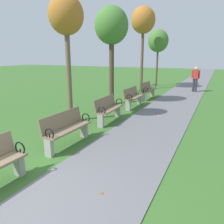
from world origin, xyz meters
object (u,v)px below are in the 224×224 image
Objects in this scene: park_bench_4 at (133,97)px; tree_2 at (112,27)px; tree_3 at (143,21)px; park_bench_2 at (66,128)px; park_bench_5 at (148,90)px; tree_4 at (158,41)px; tree_1 at (66,18)px; pedestrian_walking at (195,78)px; park_bench_3 at (108,108)px.

tree_2 reaches higher than park_bench_4.
tree_2 is 0.83× the size of tree_3.
park_bench_5 is (-0.00, 7.35, 0.00)m from park_bench_2.
park_bench_5 is at bearing 60.06° from tree_2.
tree_4 is at bearing 100.08° from park_bench_5.
tree_1 is at bearing -112.34° from park_bench_4.
park_bench_3 is at bearing -104.04° from pedestrian_walking.
tree_4 reaches higher than park_bench_2.
park_bench_3 is 2.56m from park_bench_4.
park_bench_2 is at bearing -76.91° from tree_2.
tree_1 is at bearing -90.99° from tree_2.
park_bench_5 is at bearing 90.00° from park_bench_3.
park_bench_5 is at bearing -79.92° from tree_4.
park_bench_3 is 0.30× the size of tree_3.
tree_2 is (-1.22, 5.24, 3.11)m from park_bench_2.
park_bench_3 is 1.01× the size of park_bench_4.
tree_2 reaches higher than park_bench_2.
park_bench_3 is 1.00× the size of pedestrian_walking.
park_bench_5 is (0.00, 2.32, 0.00)m from park_bench_4.
tree_3 reaches higher than tree_4.
tree_1 is (-1.28, -5.43, 3.06)m from park_bench_5.
pedestrian_walking is (3.06, -1.88, -2.45)m from tree_4.
tree_3 is 2.62m from tree_4.
tree_4 is at bearing 148.40° from pedestrian_walking.
tree_4 is at bearing 78.58° from tree_3.
park_bench_3 is at bearing -90.00° from park_bench_4.
park_bench_5 is (-0.00, 4.88, 0.00)m from park_bench_3.
tree_4 reaches higher than pedestrian_walking.
park_bench_3 is at bearing -66.22° from tree_2.
park_bench_4 is 0.99× the size of pedestrian_walking.
tree_3 is at bearing 91.02° from tree_1.
tree_1 reaches higher than park_bench_5.
tree_3 is (-1.43, 3.10, 4.03)m from park_bench_5.
pedestrian_walking is (2.10, 8.40, 0.44)m from park_bench_3.
tree_2 is (0.06, 3.31, 0.05)m from tree_1.
park_bench_5 is 0.29× the size of tree_3.
park_bench_4 is 4.54m from tree_1.
tree_1 is at bearing -110.68° from pedestrian_walking.
park_bench_2 and park_bench_4 have the same top height.
park_bench_4 is at bearing 90.00° from park_bench_3.
park_bench_2 is 3.83m from tree_1.
tree_2 is 7.53m from tree_4.
tree_3 reaches higher than park_bench_3.
tree_3 reaches higher than tree_2.
pedestrian_walking reaches higher than park_bench_3.
park_bench_3 is 0.38× the size of tree_1.
park_bench_5 is 3.96m from tree_2.
park_bench_2 is 5.03m from park_bench_4.
park_bench_4 is at bearing -82.91° from tree_4.
park_bench_2 is 6.21m from tree_2.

